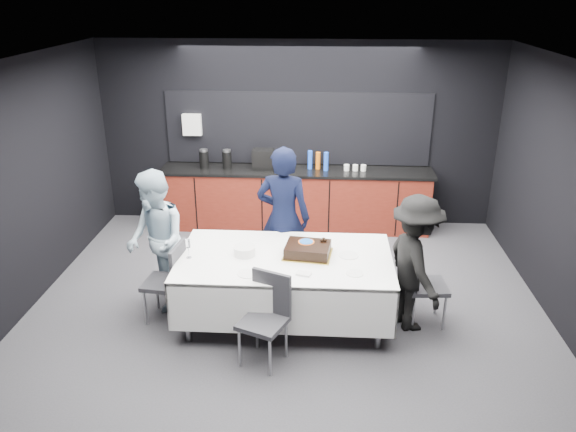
% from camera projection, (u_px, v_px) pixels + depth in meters
% --- Properties ---
extents(ground, '(6.00, 6.00, 0.00)m').
position_uv_depth(ground, '(287.00, 299.00, 6.77)').
color(ground, '#414045').
rests_on(ground, ground).
extents(room_shell, '(6.04, 5.04, 2.82)m').
position_uv_depth(room_shell, '(287.00, 150.00, 6.06)').
color(room_shell, white).
rests_on(room_shell, ground).
extents(kitchenette, '(4.10, 0.64, 2.05)m').
position_uv_depth(kitchenette, '(295.00, 194.00, 8.61)').
color(kitchenette, '#58170E').
rests_on(kitchenette, ground).
extents(party_table, '(2.32, 1.32, 0.78)m').
position_uv_depth(party_table, '(285.00, 268.00, 6.15)').
color(party_table, '#99999E').
rests_on(party_table, ground).
extents(cake_assembly, '(0.56, 0.48, 0.16)m').
position_uv_depth(cake_assembly, '(308.00, 250.00, 6.11)').
color(cake_assembly, gold).
rests_on(cake_assembly, party_table).
extents(plate_stack, '(0.24, 0.24, 0.10)m').
position_uv_depth(plate_stack, '(245.00, 251.00, 6.12)').
color(plate_stack, white).
rests_on(plate_stack, party_table).
extents(loose_plate_near, '(0.21, 0.21, 0.01)m').
position_uv_depth(loose_plate_near, '(248.00, 274.00, 5.73)').
color(loose_plate_near, white).
rests_on(loose_plate_near, party_table).
extents(loose_plate_right_a, '(0.22, 0.22, 0.01)m').
position_uv_depth(loose_plate_right_a, '(349.00, 255.00, 6.12)').
color(loose_plate_right_a, white).
rests_on(loose_plate_right_a, party_table).
extents(loose_plate_right_b, '(0.18, 0.18, 0.01)m').
position_uv_depth(loose_plate_right_b, '(355.00, 273.00, 5.74)').
color(loose_plate_right_b, white).
rests_on(loose_plate_right_b, party_table).
extents(loose_plate_far, '(0.20, 0.20, 0.01)m').
position_uv_depth(loose_plate_far, '(297.00, 237.00, 6.55)').
color(loose_plate_far, white).
rests_on(loose_plate_far, party_table).
extents(fork_pile, '(0.17, 0.13, 0.02)m').
position_uv_depth(fork_pile, '(304.00, 274.00, 5.71)').
color(fork_pile, white).
rests_on(fork_pile, party_table).
extents(champagne_flute, '(0.06, 0.06, 0.22)m').
position_uv_depth(champagne_flute, '(188.00, 244.00, 6.01)').
color(champagne_flute, white).
rests_on(champagne_flute, party_table).
extents(chair_left, '(0.46, 0.46, 0.92)m').
position_uv_depth(chair_left, '(170.00, 277.00, 6.19)').
color(chair_left, '#2D2D32').
rests_on(chair_left, ground).
extents(chair_right, '(0.45, 0.45, 0.92)m').
position_uv_depth(chair_right, '(420.00, 279.00, 6.13)').
color(chair_right, '#2D2D32').
rests_on(chair_right, ground).
extents(chair_near, '(0.55, 0.55, 0.92)m').
position_uv_depth(chair_near, '(267.00, 312.00, 5.53)').
color(chair_near, '#2D2D32').
rests_on(chair_near, ground).
extents(person_center, '(0.70, 0.50, 1.79)m').
position_uv_depth(person_center, '(283.00, 218.00, 6.80)').
color(person_center, black).
rests_on(person_center, ground).
extents(person_left, '(0.94, 1.00, 1.64)m').
position_uv_depth(person_left, '(156.00, 241.00, 6.36)').
color(person_left, '#A1BACA').
rests_on(person_left, ground).
extents(person_right, '(0.82, 1.11, 1.53)m').
position_uv_depth(person_right, '(415.00, 264.00, 5.98)').
color(person_right, black).
rests_on(person_right, ground).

